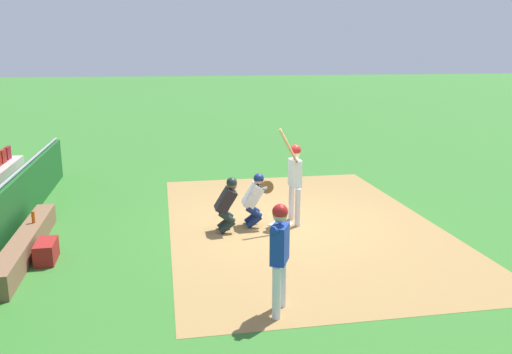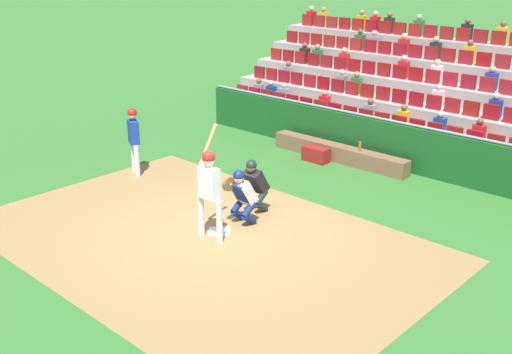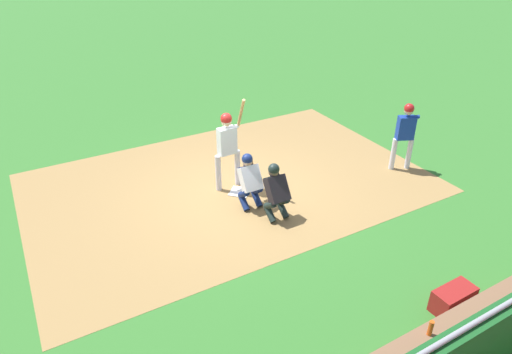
% 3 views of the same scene
% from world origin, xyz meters
% --- Properties ---
extents(ground_plane, '(160.00, 160.00, 0.00)m').
position_xyz_m(ground_plane, '(0.00, 0.00, 0.00)').
color(ground_plane, '#316C28').
extents(infield_dirt_patch, '(9.28, 6.18, 0.01)m').
position_xyz_m(infield_dirt_patch, '(0.00, 0.50, 0.00)').
color(infield_dirt_patch, olive).
rests_on(infield_dirt_patch, ground_plane).
extents(home_plate_marker, '(0.62, 0.62, 0.02)m').
position_xyz_m(home_plate_marker, '(0.00, 0.00, 0.02)').
color(home_plate_marker, white).
rests_on(home_plate_marker, infield_dirt_patch).
extents(batter_at_plate, '(0.64, 0.59, 2.28)m').
position_xyz_m(batter_at_plate, '(-0.10, 0.35, 1.17)').
color(batter_at_plate, silver).
rests_on(batter_at_plate, ground_plane).
extents(catcher_crouching, '(0.47, 0.71, 1.26)m').
position_xyz_m(catcher_crouching, '(-0.06, -0.59, 0.70)').
color(catcher_crouching, navy).
rests_on(catcher_crouching, ground_plane).
extents(home_plate_umpire, '(0.46, 0.51, 1.25)m').
position_xyz_m(home_plate_umpire, '(0.19, -1.27, 0.68)').
color(home_plate_umpire, black).
rests_on(home_plate_umpire, ground_plane).
extents(dugout_bench, '(4.20, 0.40, 0.44)m').
position_xyz_m(dugout_bench, '(0.86, -5.39, 0.22)').
color(dugout_bench, brown).
rests_on(dugout_bench, ground_plane).
extents(water_bottle_on_bench, '(0.07, 0.07, 0.25)m').
position_xyz_m(water_bottle_on_bench, '(0.17, -5.36, 0.57)').
color(water_bottle_on_bench, '#DA5016').
rests_on(water_bottle_on_bench, dugout_bench).
extents(equipment_duffel_bag, '(0.73, 0.37, 0.40)m').
position_xyz_m(equipment_duffel_bag, '(1.28, -4.93, 0.20)').
color(equipment_duffel_bag, maroon).
rests_on(equipment_duffel_bag, ground_plane).
extents(on_deck_batter, '(0.54, 0.39, 1.75)m').
position_xyz_m(on_deck_batter, '(4.09, -1.00, 1.06)').
color(on_deck_batter, silver).
rests_on(on_deck_batter, ground_plane).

